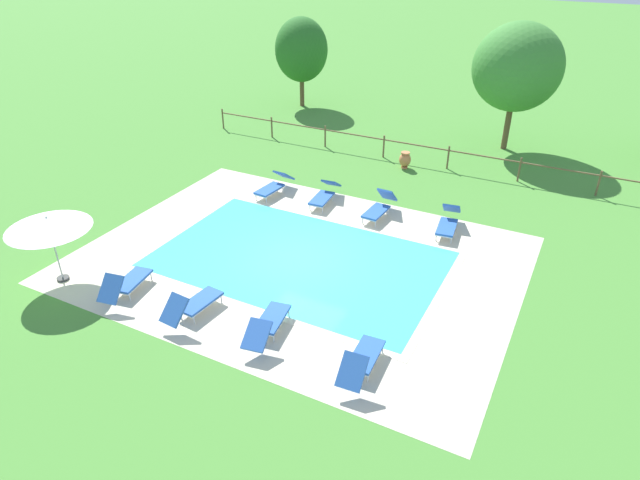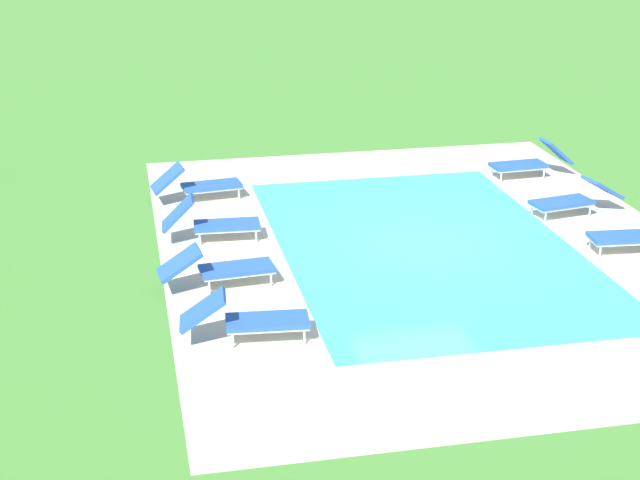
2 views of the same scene
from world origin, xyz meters
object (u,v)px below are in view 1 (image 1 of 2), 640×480
Objects in this scene: sun_lounger_north_far at (448,222)px; sun_lounger_south_mid at (268,323)px; tree_centre at (517,67)px; sun_lounger_south_near_corner at (274,185)px; patio_umbrella_open_by_bench at (48,223)px; sun_lounger_north_end at (362,360)px; sun_lounger_south_far at (324,194)px; sun_lounger_south_end at (126,283)px; sun_lounger_north_mid at (193,304)px; sun_lounger_north_near_steps at (379,207)px; terracotta_urn_near_fence at (405,160)px; tree_west_mid at (301,50)px.

sun_lounger_south_mid is (-2.59, -7.70, -0.01)m from sun_lounger_north_far.
sun_lounger_north_far is 10.05m from tree_centre.
patio_umbrella_open_by_bench is (-2.45, -8.26, 1.57)m from sun_lounger_south_near_corner.
sun_lounger_north_end is 0.97× the size of sun_lounger_south_near_corner.
sun_lounger_south_far is (2.17, 0.20, -0.01)m from sun_lounger_south_near_corner.
sun_lounger_south_end is at bearing 8.85° from patio_umbrella_open_by_bench.
sun_lounger_south_mid is at bearing 6.70° from sun_lounger_north_mid.
sun_lounger_south_mid is at bearing -90.10° from sun_lounger_north_near_steps.
tree_centre is at bearing 74.41° from sun_lounger_north_near_steps.
sun_lounger_north_mid is at bearing -105.74° from tree_centre.
sun_lounger_north_mid is at bearing -89.56° from sun_lounger_south_far.
sun_lounger_south_near_corner reaches higher than sun_lounger_south_mid.
sun_lounger_north_far reaches higher than sun_lounger_south_mid.
sun_lounger_north_near_steps is 10.98m from patio_umbrella_open_by_bench.
sun_lounger_south_near_corner is at bearing 105.96° from sun_lounger_north_mid.
terracotta_urn_near_fence is (3.87, 12.89, 0.01)m from sun_lounger_south_end.
sun_lounger_north_near_steps is 4.49m from sun_lounger_south_near_corner.
sun_lounger_north_end is (0.16, -7.87, 0.00)m from sun_lounger_north_far.
sun_lounger_north_near_steps reaches higher than terracotta_urn_near_fence.
sun_lounger_north_end is 1.00× the size of sun_lounger_south_end.
sun_lounger_south_near_corner is 8.75m from patio_umbrella_open_by_bench.
sun_lounger_south_far is at bearing -57.23° from tree_west_mid.
sun_lounger_north_far reaches higher than terracotta_urn_near_fence.
sun_lounger_north_mid is 0.99× the size of sun_lounger_south_end.
sun_lounger_south_near_corner is at bearing 120.67° from sun_lounger_south_mid.
sun_lounger_south_near_corner is 0.41× the size of tree_west_mid.
sun_lounger_north_far is at bearing 58.75° from sun_lounger_north_mid.
sun_lounger_north_end reaches higher than terracotta_urn_near_fence.
sun_lounger_south_near_corner is 12.44m from tree_centre.
patio_umbrella_open_by_bench reaches higher than sun_lounger_north_end.
sun_lounger_north_near_steps is 0.39× the size of tree_west_mid.
terracotta_urn_near_fence is at bearing 65.01° from patio_umbrella_open_by_bench.
sun_lounger_south_end is 0.40× the size of tree_west_mid.
sun_lounger_south_end is 0.83× the size of patio_umbrella_open_by_bench.
sun_lounger_south_far is at bearing -107.96° from terracotta_urn_near_fence.
sun_lounger_north_near_steps reaches higher than sun_lounger_south_far.
sun_lounger_north_far reaches higher than sun_lounger_south_near_corner.
sun_lounger_north_end is at bearing 3.18° from patio_umbrella_open_by_bench.
patio_umbrella_open_by_bench is (-4.68, -0.44, 1.56)m from sun_lounger_north_mid.
sun_lounger_north_mid is 4.99m from sun_lounger_north_end.
tree_centre is at bearing 53.31° from sun_lounger_south_near_corner.
tree_west_mid is 12.40m from tree_centre.
sun_lounger_north_mid is at bearing -173.30° from sun_lounger_south_mid.
sun_lounger_north_near_steps is 0.94× the size of sun_lounger_south_far.
tree_west_mid reaches higher than sun_lounger_south_far.
sun_lounger_south_far is 11.16m from tree_centre.
tree_west_mid is (-12.17, 11.36, 2.85)m from sun_lounger_north_far.
sun_lounger_south_far is at bearing 74.05° from sun_lounger_south_end.
sun_lounger_north_mid is 2.38m from sun_lounger_south_end.
sun_lounger_south_near_corner is 2.76× the size of terracotta_urn_near_fence.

